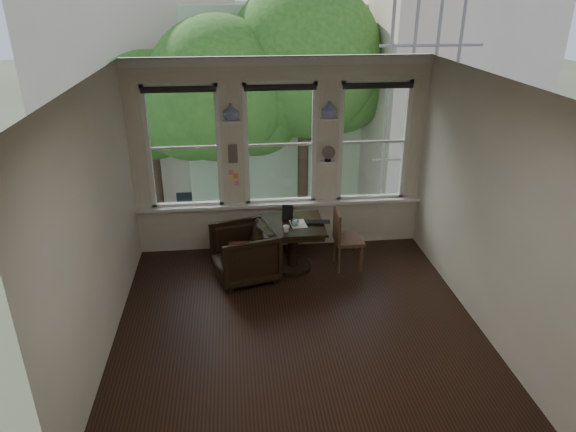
{
  "coord_description": "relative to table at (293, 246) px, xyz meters",
  "views": [
    {
      "loc": [
        -0.71,
        -5.32,
        3.88
      ],
      "look_at": [
        -0.03,
        0.9,
        1.1
      ],
      "focal_mm": 32.0,
      "sensor_mm": 36.0,
      "label": 1
    }
  ],
  "objects": [
    {
      "name": "window_center",
      "position": [
        -0.1,
        0.83,
        1.32
      ],
      "size": [
        1.1,
        0.12,
        1.9
      ],
      "primitive_type": null,
      "color": "white",
      "rests_on": "ground"
    },
    {
      "name": "window_left",
      "position": [
        -1.55,
        0.83,
        1.32
      ],
      "size": [
        1.1,
        0.12,
        1.9
      ],
      "primitive_type": null,
      "color": "white",
      "rests_on": "ground"
    },
    {
      "name": "wall_back",
      "position": [
        -0.1,
        0.83,
        1.12
      ],
      "size": [
        4.5,
        0.0,
        4.5
      ],
      "primitive_type": "plane",
      "rotation": [
        1.57,
        0.0,
        0.0
      ],
      "color": "silver",
      "rests_on": "ground"
    },
    {
      "name": "sticky_notes",
      "position": [
        -0.82,
        0.77,
        0.88
      ],
      "size": [
        0.16,
        0.01,
        0.24
      ],
      "primitive_type": null,
      "color": "pink",
      "rests_on": "ground"
    },
    {
      "name": "intercom",
      "position": [
        -0.82,
        0.76,
        1.23
      ],
      "size": [
        0.14,
        0.06,
        0.28
      ],
      "primitive_type": "cube",
      "color": "#59544F",
      "rests_on": "ground"
    },
    {
      "name": "wall_right",
      "position": [
        2.15,
        -1.42,
        1.12
      ],
      "size": [
        0.0,
        4.5,
        4.5
      ],
      "primitive_type": "plane",
      "rotation": [
        1.57,
        0.0,
        -1.57
      ],
      "color": "silver",
      "rests_on": "ground"
    },
    {
      "name": "armchair_left",
      "position": [
        -0.72,
        -0.19,
        0.02
      ],
      "size": [
        1.06,
        1.04,
        0.79
      ],
      "primitive_type": "imported",
      "rotation": [
        0.0,
        0.0,
        -1.31
      ],
      "color": "black",
      "rests_on": "ground"
    },
    {
      "name": "desk_fan",
      "position": [
        0.63,
        0.71,
        1.16
      ],
      "size": [
        0.2,
        0.2,
        0.24
      ],
      "primitive_type": null,
      "color": "#59544F",
      "rests_on": "ground"
    },
    {
      "name": "drinking_glass",
      "position": [
        0.02,
        -0.1,
        0.42
      ],
      "size": [
        0.15,
        0.15,
        0.09
      ],
      "primitive_type": "imported",
      "rotation": [
        0.0,
        0.0,
        -0.34
      ],
      "color": "white",
      "rests_on": "table"
    },
    {
      "name": "ground",
      "position": [
        -0.1,
        -1.42,
        -0.38
      ],
      "size": [
        4.5,
        4.5,
        0.0
      ],
      "primitive_type": "plane",
      "color": "black",
      "rests_on": "ground"
    },
    {
      "name": "side_chair_right",
      "position": [
        0.84,
        -0.05,
        0.09
      ],
      "size": [
        0.42,
        0.42,
        0.92
      ],
      "primitive_type": null,
      "rotation": [
        0.0,
        0.0,
        1.57
      ],
      "color": "#472919",
      "rests_on": "ground"
    },
    {
      "name": "table",
      "position": [
        0.0,
        0.0,
        0.0
      ],
      "size": [
        0.9,
        0.9,
        0.75
      ],
      "primitive_type": null,
      "color": "black",
      "rests_on": "ground"
    },
    {
      "name": "cushion_red",
      "position": [
        -0.72,
        -0.19,
        0.08
      ],
      "size": [
        0.45,
        0.45,
        0.06
      ],
      "primitive_type": "cube",
      "color": "maroon",
      "rests_on": "armchair_left"
    },
    {
      "name": "wall_left",
      "position": [
        -2.35,
        -1.42,
        1.12
      ],
      "size": [
        0.0,
        4.5,
        4.5
      ],
      "primitive_type": "plane",
      "rotation": [
        1.57,
        0.0,
        1.57
      ],
      "color": "silver",
      "rests_on": "ground"
    },
    {
      "name": "papers",
      "position": [
        0.08,
        -0.04,
        0.38
      ],
      "size": [
        0.24,
        0.32,
        0.0
      ],
      "primitive_type": "cube",
      "rotation": [
        0.0,
        0.0,
        0.09
      ],
      "color": "silver",
      "rests_on": "table"
    },
    {
      "name": "mug",
      "position": [
        -0.12,
        -0.28,
        0.42
      ],
      "size": [
        0.12,
        0.12,
        0.09
      ],
      "primitive_type": "imported",
      "rotation": [
        0.0,
        0.0,
        -0.3
      ],
      "color": "white",
      "rests_on": "table"
    },
    {
      "name": "window_right",
      "position": [
        1.35,
        0.83,
        1.32
      ],
      "size": [
        1.1,
        0.12,
        1.9
      ],
      "primitive_type": null,
      "color": "white",
      "rests_on": "ground"
    },
    {
      "name": "vase_left",
      "position": [
        -0.82,
        0.73,
        1.86
      ],
      "size": [
        0.24,
        0.24,
        0.25
      ],
      "primitive_type": "imported",
      "color": "white",
      "rests_on": "shelf_left"
    },
    {
      "name": "shelf_right",
      "position": [
        0.63,
        0.73,
        1.73
      ],
      "size": [
        0.26,
        0.16,
        0.03
      ],
      "primitive_type": "cube",
      "color": "white",
      "rests_on": "ground"
    },
    {
      "name": "ceiling",
      "position": [
        -0.1,
        -1.42,
        2.62
      ],
      "size": [
        4.5,
        4.5,
        0.0
      ],
      "primitive_type": "plane",
      "rotation": [
        3.14,
        0.0,
        0.0
      ],
      "color": "silver",
      "rests_on": "ground"
    },
    {
      "name": "wall_front",
      "position": [
        -0.1,
        -3.67,
        1.12
      ],
      "size": [
        4.5,
        0.0,
        4.5
      ],
      "primitive_type": "plane",
      "rotation": [
        -1.57,
        0.0,
        0.0
      ],
      "color": "silver",
      "rests_on": "ground"
    },
    {
      "name": "vase_right",
      "position": [
        0.63,
        0.73,
        1.86
      ],
      "size": [
        0.24,
        0.24,
        0.25
      ],
      "primitive_type": "imported",
      "color": "white",
      "rests_on": "shelf_right"
    },
    {
      "name": "shelf_left",
      "position": [
        -0.82,
        0.73,
        1.73
      ],
      "size": [
        0.26,
        0.16,
        0.03
      ],
      "primitive_type": "cube",
      "color": "white",
      "rests_on": "ground"
    },
    {
      "name": "laptop",
      "position": [
        0.36,
        -0.09,
        0.39
      ],
      "size": [
        0.39,
        0.28,
        0.03
      ],
      "primitive_type": "imported",
      "rotation": [
        0.0,
        0.0,
        -0.16
      ],
      "color": "black",
      "rests_on": "table"
    },
    {
      "name": "tablet",
      "position": [
        -0.06,
        0.14,
        0.48
      ],
      "size": [
        0.17,
        0.11,
        0.22
      ],
      "primitive_type": "cube",
      "rotation": [
        -0.26,
        0.0,
        -0.22
      ],
      "color": "black",
      "rests_on": "table"
    }
  ]
}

